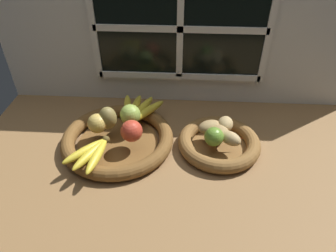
{
  "coord_description": "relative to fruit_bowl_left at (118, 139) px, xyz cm",
  "views": [
    {
      "loc": [
        2.18,
        -82.48,
        71.13
      ],
      "look_at": [
        -2.67,
        -1.41,
        8.77
      ],
      "focal_mm": 33.02,
      "sensor_mm": 36.0,
      "label": 1
    }
  ],
  "objects": [
    {
      "name": "potato_back",
      "position": [
        36.87,
        4.16,
        5.07
      ],
      "size": [
        6.78,
        7.81,
        5.0
      ],
      "primitive_type": "ellipsoid",
      "rotation": [
        0.0,
        0.0,
        1.33
      ],
      "color": "tan",
      "rests_on": "fruit_bowl_right"
    },
    {
      "name": "chili_pepper",
      "position": [
        36.67,
        -1.49,
        3.41
      ],
      "size": [
        11.62,
        2.4,
        1.68
      ],
      "primitive_type": "cone",
      "rotation": [
        0.0,
        1.57,
        0.06
      ],
      "color": "red",
      "rests_on": "fruit_bowl_right"
    },
    {
      "name": "ground_plane",
      "position": [
        20.16,
        1.41,
        -3.7
      ],
      "size": [
        140.0,
        90.0,
        3.0
      ],
      "primitive_type": "cube",
      "color": "olive"
    },
    {
      "name": "back_wall",
      "position": [
        20.16,
        31.18,
        25.68
      ],
      "size": [
        140.0,
        4.6,
        55.0
      ],
      "color": "silver",
      "rests_on": "ground_plane"
    },
    {
      "name": "apple_golden_left",
      "position": [
        -6.59,
        0.84,
        5.94
      ],
      "size": [
        6.75,
        6.75,
        6.75
      ],
      "primitive_type": "sphere",
      "color": "#DBB756",
      "rests_on": "fruit_bowl_left"
    },
    {
      "name": "fruit_bowl_left",
      "position": [
        0.0,
        0.0,
        0.0
      ],
      "size": [
        38.69,
        38.69,
        4.77
      ],
      "color": "brown",
      "rests_on": "ground_plane"
    },
    {
      "name": "apple_green_back",
      "position": [
        3.83,
        6.26,
        6.21
      ],
      "size": [
        7.29,
        7.29,
        7.29
      ],
      "primitive_type": "sphere",
      "color": "#99B74C",
      "rests_on": "fruit_bowl_left"
    },
    {
      "name": "potato_large",
      "position": [
        34.98,
        0.0,
        4.62
      ],
      "size": [
        8.62,
        9.85,
        4.1
      ],
      "primitive_type": "ellipsoid",
      "rotation": [
        0.0,
        0.0,
        5.13
      ],
      "color": "#A38451",
      "rests_on": "fruit_bowl_right"
    },
    {
      "name": "lime_near",
      "position": [
        32.54,
        -3.66,
        5.72
      ],
      "size": [
        6.3,
        6.3,
        6.3
      ],
      "primitive_type": "sphere",
      "color": "olive",
      "rests_on": "fruit_bowl_right"
    },
    {
      "name": "pear_brown",
      "position": [
        -3.38,
        2.99,
        6.76
      ],
      "size": [
        8.15,
        8.13,
        8.39
      ],
      "primitive_type": "ellipsoid",
      "rotation": [
        0.0,
        0.0,
        5.13
      ],
      "color": "olive",
      "rests_on": "fruit_bowl_left"
    },
    {
      "name": "fruit_bowl_right",
      "position": [
        34.98,
        0.0,
        0.02
      ],
      "size": [
        28.02,
        28.02,
        4.77
      ],
      "color": "brown",
      "rests_on": "ground_plane"
    },
    {
      "name": "banana_bunch_back",
      "position": [
        5.32,
        12.47,
        4.03
      ],
      "size": [
        17.1,
        19.65,
        2.93
      ],
      "color": "yellow",
      "rests_on": "fruit_bowl_left"
    },
    {
      "name": "apple_red_right",
      "position": [
        5.71,
        -2.92,
        6.22
      ],
      "size": [
        7.3,
        7.3,
        7.3
      ],
      "primitive_type": "sphere",
      "color": "#CC422D",
      "rests_on": "fruit_bowl_left"
    },
    {
      "name": "banana_bunch_front",
      "position": [
        -5.68,
        -11.83,
        3.97
      ],
      "size": [
        13.11,
        17.28,
        2.81
      ],
      "color": "yellow",
      "rests_on": "fruit_bowl_left"
    },
    {
      "name": "potato_small",
      "position": [
        38.0,
        -3.02,
        4.77
      ],
      "size": [
        8.63,
        8.16,
        4.4
      ],
      "primitive_type": "ellipsoid",
      "rotation": [
        0.0,
        0.0,
        2.48
      ],
      "color": "tan",
      "rests_on": "fruit_bowl_right"
    },
    {
      "name": "potato_oblong",
      "position": [
        31.58,
        2.64,
        4.79
      ],
      "size": [
        9.79,
        8.23,
        4.45
      ],
      "primitive_type": "ellipsoid",
      "rotation": [
        0.0,
        0.0,
        0.41
      ],
      "color": "#A38451",
      "rests_on": "fruit_bowl_right"
    }
  ]
}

